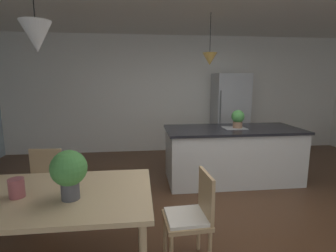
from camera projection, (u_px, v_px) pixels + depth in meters
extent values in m
cube|color=#4C301E|center=(220.00, 220.00, 3.17)|extent=(10.00, 8.40, 0.04)
cube|color=white|center=(180.00, 94.00, 6.12)|extent=(10.00, 0.12, 2.70)
cube|color=#D1B284|center=(49.00, 196.00, 2.14)|extent=(1.70, 1.03, 0.04)
cylinder|color=#D1B284|center=(142.00, 206.00, 2.72)|extent=(0.06, 0.06, 0.73)
cube|color=tan|center=(41.00, 190.00, 2.97)|extent=(0.43, 0.43, 0.04)
cube|color=white|center=(41.00, 187.00, 2.96)|extent=(0.39, 0.39, 0.03)
cube|color=tan|center=(46.00, 166.00, 3.10)|extent=(0.38, 0.06, 0.42)
cylinder|color=tan|center=(52.00, 215.00, 2.85)|extent=(0.04, 0.04, 0.41)
cylinder|color=tan|center=(21.00, 215.00, 2.83)|extent=(0.04, 0.04, 0.41)
cylinder|color=tan|center=(63.00, 201.00, 3.18)|extent=(0.04, 0.04, 0.41)
cylinder|color=tan|center=(35.00, 201.00, 3.17)|extent=(0.04, 0.04, 0.41)
cube|color=tan|center=(186.00, 220.00, 2.32)|extent=(0.42, 0.42, 0.04)
cube|color=white|center=(186.00, 217.00, 2.32)|extent=(0.38, 0.38, 0.03)
cube|color=tan|center=(206.00, 195.00, 2.31)|extent=(0.05, 0.38, 0.42)
cylinder|color=tan|center=(165.00, 234.00, 2.50)|extent=(0.04, 0.04, 0.41)
cylinder|color=tan|center=(210.00, 252.00, 2.23)|extent=(0.04, 0.04, 0.41)
cylinder|color=tan|center=(199.00, 230.00, 2.56)|extent=(0.04, 0.04, 0.41)
cube|color=silver|center=(232.00, 155.00, 4.31)|extent=(2.16, 0.91, 0.88)
cube|color=black|center=(233.00, 130.00, 4.23)|extent=(2.22, 0.97, 0.04)
cube|color=gray|center=(234.00, 128.00, 4.23)|extent=(0.36, 0.30, 0.01)
cube|color=#B2B5B7|center=(230.00, 114.00, 5.92)|extent=(0.75, 0.64, 1.84)
cylinder|color=#4C4C4C|center=(220.00, 116.00, 5.55)|extent=(0.02, 0.02, 1.10)
cone|color=#B7B7B7|center=(36.00, 37.00, 1.96)|extent=(0.24, 0.24, 0.24)
cylinder|color=black|center=(210.00, 33.00, 3.92)|extent=(0.01, 0.01, 0.59)
cone|color=olive|center=(210.00, 59.00, 3.99)|extent=(0.23, 0.23, 0.19)
cylinder|color=#8C664C|center=(238.00, 125.00, 4.23)|extent=(0.15, 0.15, 0.11)
sphere|color=#478C42|center=(238.00, 116.00, 4.20)|extent=(0.21, 0.21, 0.21)
cylinder|color=#4C4C51|center=(70.00, 191.00, 2.04)|extent=(0.14, 0.14, 0.14)
sphere|color=#478C42|center=(69.00, 168.00, 2.00)|extent=(0.28, 0.28, 0.28)
cylinder|color=#994C51|center=(17.00, 188.00, 2.07)|extent=(0.12, 0.12, 0.16)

